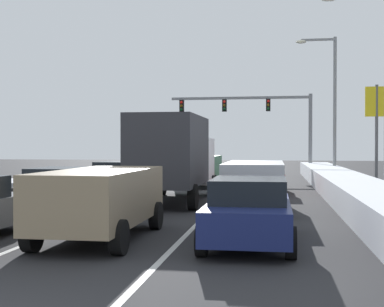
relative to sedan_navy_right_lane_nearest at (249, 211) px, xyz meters
The scene contains 16 objects.
ground_plane 8.18m from the sedan_navy_right_lane_nearest, 114.09° to the left, with size 120.00×120.00×0.00m, color #28282B.
lane_stripe_between_right_lane_and_center_lane 11.23m from the sedan_navy_right_lane_nearest, 98.34° to the left, with size 0.14×40.15×0.01m, color silver.
lane_stripe_between_center_lane_and_left_lane 12.20m from the sedan_navy_right_lane_nearest, 114.38° to the left, with size 0.14×40.15×0.01m, color silver.
snow_bank_right_shoulder 11.68m from the sedan_navy_right_lane_nearest, 71.66° to the left, with size 2.12×40.15×0.91m, color white.
snow_bank_left_shoulder 15.16m from the sedan_navy_right_lane_nearest, 132.96° to the left, with size 1.47×40.15×0.78m, color white.
sedan_navy_right_lane_nearest is the anchor object (origin of this frame).
suv_silver_right_lane_second 6.28m from the sedan_navy_right_lane_nearest, 91.02° to the left, with size 2.16×4.90×1.67m.
sedan_red_right_lane_third 13.16m from the sedan_navy_right_lane_nearest, 89.54° to the left, with size 2.00×4.50×1.51m.
suv_tan_center_lane_nearest 3.54m from the sedan_navy_right_lane_nearest, behind, with size 2.16×4.90×1.67m.
box_truck_center_lane_second 9.14m from the sedan_navy_right_lane_nearest, 111.70° to the left, with size 2.53×7.20×3.36m.
suv_green_center_lane_third 17.02m from the sedan_navy_right_lane_nearest, 101.84° to the left, with size 2.16×4.90×1.67m.
sedan_black_left_lane_second 8.07m from the sedan_navy_right_lane_nearest, 143.74° to the left, with size 2.00×4.50×1.51m.
sedan_charcoal_left_lane_third 13.25m from the sedan_navy_right_lane_nearest, 119.77° to the left, with size 2.00×4.50×1.51m.
traffic_light_gantry 29.60m from the sedan_navy_right_lane_nearest, 91.08° to the left, with size 10.94×0.47×6.20m.
street_lamp_right_near 11.11m from the sedan_navy_right_lane_nearest, 64.10° to the left, with size 2.66×0.36×8.27m.
street_lamp_right_mid 24.69m from the sedan_navy_right_lane_nearest, 80.10° to the left, with size 2.66×0.36×9.39m.
Camera 1 is at (3.89, -4.95, 2.26)m, focal length 49.59 mm.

